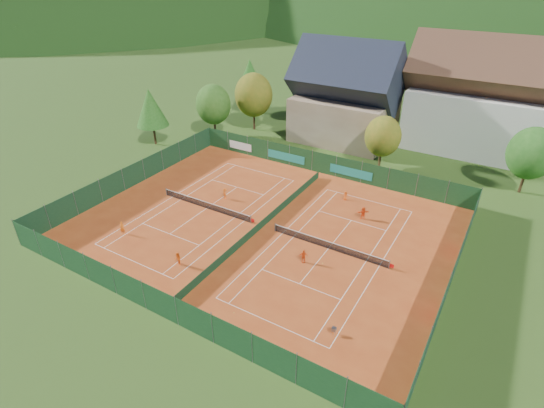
% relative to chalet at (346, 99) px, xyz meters
% --- Properties ---
extents(ground, '(600.00, 600.00, 0.00)m').
position_rel_chalet_xyz_m(ground, '(3.00, -30.00, -6.64)').
color(ground, '#2A4A17').
rests_on(ground, ground).
extents(clay_pad, '(40.00, 32.00, 0.01)m').
position_rel_chalet_xyz_m(clay_pad, '(3.00, -30.00, -6.62)').
color(clay_pad, '#AB4119').
rests_on(clay_pad, ground).
extents(court_markings_left, '(11.03, 23.83, 0.00)m').
position_rel_chalet_xyz_m(court_markings_left, '(-5.00, -30.00, -6.61)').
color(court_markings_left, white).
rests_on(court_markings_left, ground).
extents(court_markings_right, '(11.03, 23.83, 0.00)m').
position_rel_chalet_xyz_m(court_markings_right, '(11.00, -30.00, -6.61)').
color(court_markings_right, white).
rests_on(court_markings_right, ground).
extents(tennis_net_left, '(13.30, 0.10, 1.02)m').
position_rel_chalet_xyz_m(tennis_net_left, '(-4.85, -30.00, -6.12)').
color(tennis_net_left, '#59595B').
rests_on(tennis_net_left, ground).
extents(tennis_net_right, '(13.30, 0.10, 1.02)m').
position_rel_chalet_xyz_m(tennis_net_right, '(11.15, -30.00, -6.12)').
color(tennis_net_right, '#59595B').
rests_on(tennis_net_right, ground).
extents(court_divider, '(0.03, 28.80, 1.00)m').
position_rel_chalet_xyz_m(court_divider, '(3.00, -30.00, -6.12)').
color(court_divider, '#12331C').
rests_on(court_divider, ground).
extents(fence_north, '(40.00, 0.10, 3.00)m').
position_rel_chalet_xyz_m(fence_north, '(2.54, -14.01, -5.16)').
color(fence_north, '#153B1C').
rests_on(fence_north, ground).
extents(fence_south, '(40.00, 0.04, 3.00)m').
position_rel_chalet_xyz_m(fence_south, '(3.00, -46.00, -5.12)').
color(fence_south, '#153B1D').
rests_on(fence_south, ground).
extents(fence_west, '(0.04, 32.00, 3.00)m').
position_rel_chalet_xyz_m(fence_west, '(-17.00, -30.00, -5.12)').
color(fence_west, '#14391F').
rests_on(fence_west, ground).
extents(fence_east, '(0.09, 32.00, 3.00)m').
position_rel_chalet_xyz_m(fence_east, '(23.00, -29.95, -5.14)').
color(fence_east, '#133621').
rests_on(fence_east, ground).
extents(chalet, '(16.20, 12.00, 16.00)m').
position_rel_chalet_xyz_m(chalet, '(0.00, 0.00, 0.00)').
color(chalet, tan).
rests_on(chalet, ground).
extents(hotel_block_a, '(21.60, 11.00, 17.25)m').
position_rel_chalet_xyz_m(hotel_block_a, '(19.00, 6.00, 0.76)').
color(hotel_block_a, silver).
rests_on(hotel_block_a, ground).
extents(tree_west_front, '(5.72, 5.72, 8.69)m').
position_rel_chalet_xyz_m(tree_west_front, '(-19.00, -10.00, -1.23)').
color(tree_west_front, '#432717').
rests_on(tree_west_front, ground).
extents(tree_west_mid, '(6.44, 6.44, 9.78)m').
position_rel_chalet_xyz_m(tree_west_mid, '(-15.00, -4.00, -0.56)').
color(tree_west_mid, '#412917').
rests_on(tree_west_mid, ground).
extents(tree_west_back, '(5.60, 5.60, 10.00)m').
position_rel_chalet_xyz_m(tree_west_back, '(-21.00, 4.00, 0.11)').
color(tree_west_back, '#4D2C1B').
rests_on(tree_west_back, ground).
extents(tree_center, '(5.01, 5.01, 7.60)m').
position_rel_chalet_xyz_m(tree_center, '(9.00, -8.00, -1.91)').
color(tree_center, '#4D351B').
rests_on(tree_center, ground).
extents(tree_east_front, '(5.72, 5.72, 8.69)m').
position_rel_chalet_xyz_m(tree_east_front, '(27.00, -6.00, -1.23)').
color(tree_east_front, '#402A17').
rests_on(tree_east_front, ground).
extents(tree_west_side, '(5.04, 5.04, 9.00)m').
position_rel_chalet_xyz_m(tree_west_side, '(-25.00, -18.00, -0.56)').
color(tree_west_side, '#4C2F1B').
rests_on(tree_west_side, ground).
extents(mountain_backdrop, '(820.00, 530.00, 242.00)m').
position_rel_chalet_xyz_m(mountain_backdrop, '(31.54, 203.48, -46.26)').
color(mountain_backdrop, black).
rests_on(mountain_backdrop, ground).
extents(ball_hopper, '(0.34, 0.34, 0.80)m').
position_rel_chalet_xyz_m(ball_hopper, '(16.16, -40.39, -6.07)').
color(ball_hopper, slate).
rests_on(ball_hopper, ground).
extents(loose_ball_0, '(0.07, 0.07, 0.07)m').
position_rel_chalet_xyz_m(loose_ball_0, '(-5.76, -34.82, -6.59)').
color(loose_ball_0, '#CCD833').
rests_on(loose_ball_0, ground).
extents(loose_ball_1, '(0.07, 0.07, 0.07)m').
position_rel_chalet_xyz_m(loose_ball_1, '(7.95, -42.59, -6.59)').
color(loose_ball_1, '#CCD833').
rests_on(loose_ball_1, ground).
extents(loose_ball_2, '(0.07, 0.07, 0.07)m').
position_rel_chalet_xyz_m(loose_ball_2, '(6.45, -25.07, -6.59)').
color(loose_ball_2, '#CCD833').
rests_on(loose_ball_2, ground).
extents(loose_ball_3, '(0.07, 0.07, 0.07)m').
position_rel_chalet_xyz_m(loose_ball_3, '(-1.42, -22.95, -6.59)').
color(loose_ball_3, '#CCD833').
rests_on(loose_ball_3, ground).
extents(loose_ball_4, '(0.07, 0.07, 0.07)m').
position_rel_chalet_xyz_m(loose_ball_4, '(11.53, -32.54, -6.59)').
color(loose_ball_4, '#CCD833').
rests_on(loose_ball_4, ground).
extents(player_left_near, '(0.66, 0.59, 1.51)m').
position_rel_chalet_xyz_m(player_left_near, '(-9.44, -38.93, -5.87)').
color(player_left_near, orange).
rests_on(player_left_near, ground).
extents(player_left_mid, '(0.89, 0.82, 1.47)m').
position_rel_chalet_xyz_m(player_left_mid, '(-0.50, -40.03, -5.89)').
color(player_left_mid, orange).
rests_on(player_left_mid, ground).
extents(player_left_far, '(1.07, 0.92, 1.44)m').
position_rel_chalet_xyz_m(player_left_far, '(-4.50, -26.88, -5.91)').
color(player_left_far, orange).
rests_on(player_left_far, ground).
extents(player_right_near, '(0.93, 0.76, 1.48)m').
position_rel_chalet_xyz_m(player_right_near, '(9.80, -33.33, -5.89)').
color(player_right_near, '#F34F15').
rests_on(player_right_near, ground).
extents(player_right_far_a, '(0.62, 0.45, 1.17)m').
position_rel_chalet_xyz_m(player_right_far_a, '(8.52, -19.46, -6.04)').
color(player_right_far_a, '#F85B16').
rests_on(player_right_far_a, ground).
extents(player_right_far_b, '(1.41, 1.23, 1.54)m').
position_rel_chalet_xyz_m(player_right_far_b, '(11.95, -22.56, -5.85)').
color(player_right_far_b, '#ED4915').
rests_on(player_right_far_b, ground).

